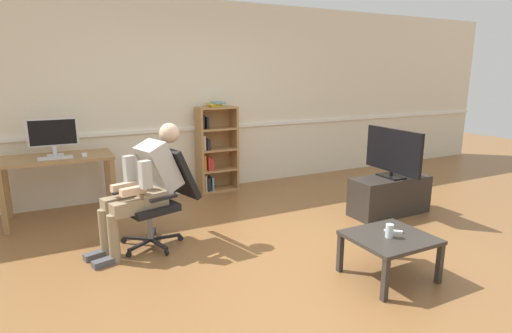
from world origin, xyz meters
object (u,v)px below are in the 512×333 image
at_px(drinking_glass, 389,231).
at_px(spare_remote, 393,231).
at_px(tv_stand, 389,196).
at_px(keyboard, 56,158).
at_px(radiator, 154,178).
at_px(tv_screen, 393,152).
at_px(person_seated, 145,184).
at_px(coffee_table, 390,241).
at_px(imac_monitor, 53,134).
at_px(bookshelf, 215,149).
at_px(computer_desk, 58,166).
at_px(computer_mouse, 84,155).
at_px(office_chair, 162,193).

height_order(drinking_glass, spare_remote, drinking_glass).
distance_m(tv_stand, drinking_glass, 1.73).
xyz_separation_m(keyboard, radiator, (1.21, 0.53, -0.50)).
distance_m(tv_screen, drinking_glass, 1.76).
height_order(radiator, person_seated, person_seated).
relative_size(coffee_table, drinking_glass, 5.72).
xyz_separation_m(keyboard, spare_remote, (2.50, -2.66, -0.38)).
bearing_deg(person_seated, tv_stand, 66.63).
distance_m(imac_monitor, spare_remote, 3.86).
bearing_deg(bookshelf, keyboard, -168.31).
bearing_deg(computer_desk, spare_remote, -48.48).
relative_size(radiator, drinking_glass, 6.11).
height_order(person_seated, coffee_table, person_seated).
relative_size(computer_mouse, bookshelf, 0.08).
distance_m(bookshelf, tv_screen, 2.48).
distance_m(office_chair, drinking_glass, 2.19).
bearing_deg(office_chair, drinking_glass, 25.87).
distance_m(office_chair, person_seated, 0.22).
relative_size(radiator, tv_screen, 0.80).
bearing_deg(office_chair, tv_screen, 65.11).
distance_m(computer_desk, imac_monitor, 0.37).
distance_m(bookshelf, person_seated, 2.07).
relative_size(computer_mouse, person_seated, 0.08).
xyz_separation_m(imac_monitor, radiator, (1.21, 0.31, -0.74)).
bearing_deg(radiator, spare_remote, -68.03).
distance_m(keyboard, person_seated, 1.38).
relative_size(computer_mouse, spare_remote, 0.67).
bearing_deg(tv_stand, tv_screen, -2.29).
relative_size(imac_monitor, bookshelf, 0.41).
height_order(computer_desk, spare_remote, computer_desk).
xyz_separation_m(person_seated, coffee_table, (1.68, -1.55, -0.32)).
xyz_separation_m(coffee_table, drinking_glass, (-0.04, -0.02, 0.11)).
bearing_deg(spare_remote, tv_screen, 176.55).
height_order(keyboard, tv_screen, tv_screen).
xyz_separation_m(computer_mouse, person_seated, (0.44, -1.17, -0.12)).
height_order(imac_monitor, coffee_table, imac_monitor).
bearing_deg(drinking_glass, keyboard, 131.15).
xyz_separation_m(computer_desk, person_seated, (0.73, -1.29, 0.01)).
bearing_deg(spare_remote, tv_stand, 176.59).
bearing_deg(drinking_glass, spare_remote, 29.81).
xyz_separation_m(computer_desk, computer_mouse, (0.29, -0.12, 0.13)).
height_order(office_chair, tv_screen, tv_screen).
distance_m(computer_desk, spare_remote, 3.75).
bearing_deg(office_chair, radiator, 153.90).
relative_size(keyboard, person_seated, 0.30).
xyz_separation_m(person_seated, spare_remote, (1.75, -1.51, -0.27)).
distance_m(imac_monitor, tv_stand, 4.08).
relative_size(computer_desk, spare_remote, 8.06).
bearing_deg(keyboard, office_chair, -50.12).
height_order(keyboard, spare_remote, keyboard).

